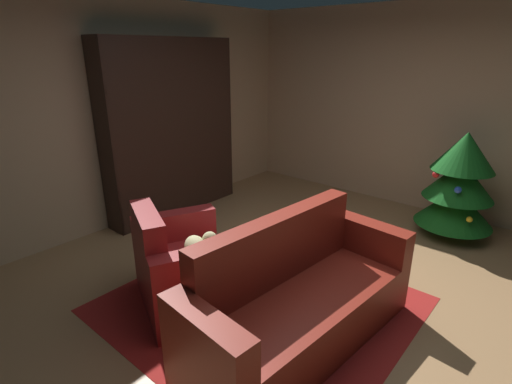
% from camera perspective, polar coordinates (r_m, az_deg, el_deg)
% --- Properties ---
extents(ground_plane, '(6.69, 6.69, 0.00)m').
position_cam_1_polar(ground_plane, '(3.77, 6.90, -14.28)').
color(ground_plane, '#9F764D').
extents(wall_back, '(5.44, 0.06, 2.71)m').
position_cam_1_polar(wall_back, '(5.75, 23.58, 10.84)').
color(wall_back, tan).
rests_on(wall_back, ground).
extents(wall_left, '(0.06, 5.69, 2.71)m').
position_cam_1_polar(wall_left, '(5.15, -18.62, 10.53)').
color(wall_left, tan).
rests_on(wall_left, ground).
extents(area_rug, '(2.38, 2.24, 0.01)m').
position_cam_1_polar(area_rug, '(3.59, 0.58, -16.06)').
color(area_rug, maroon).
rests_on(area_rug, ground).
extents(bookshelf_unit, '(0.33, 1.92, 2.26)m').
position_cam_1_polar(bookshelf_unit, '(5.36, -11.00, 8.61)').
color(bookshelf_unit, black).
rests_on(bookshelf_unit, ground).
extents(armchair_red, '(1.19, 1.10, 0.91)m').
position_cam_1_polar(armchair_red, '(3.50, -10.43, -10.99)').
color(armchair_red, maroon).
rests_on(armchair_red, ground).
extents(couch_red, '(0.91, 2.02, 0.96)m').
position_cam_1_polar(couch_red, '(3.07, 6.15, -15.79)').
color(couch_red, maroon).
rests_on(couch_red, ground).
extents(coffee_table, '(0.70, 0.70, 0.42)m').
position_cam_1_polar(coffee_table, '(3.35, -0.96, -11.09)').
color(coffee_table, black).
rests_on(coffee_table, ground).
extents(book_stack_on_table, '(0.21, 0.18, 0.09)m').
position_cam_1_polar(book_stack_on_table, '(3.37, -1.22, -9.16)').
color(book_stack_on_table, '#3C754E').
rests_on(book_stack_on_table, coffee_table).
extents(bottle_on_table, '(0.07, 0.07, 0.26)m').
position_cam_1_polar(bottle_on_table, '(3.45, -0.52, -7.42)').
color(bottle_on_table, '#185E1E').
rests_on(bottle_on_table, coffee_table).
extents(decorated_tree, '(0.87, 0.87, 1.26)m').
position_cam_1_polar(decorated_tree, '(5.11, 27.49, 1.07)').
color(decorated_tree, brown).
rests_on(decorated_tree, ground).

